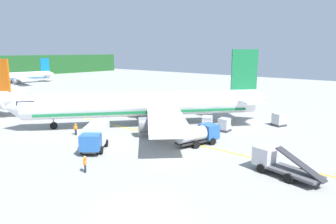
{
  "coord_description": "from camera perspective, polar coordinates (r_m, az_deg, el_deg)",
  "views": [
    {
      "loc": [
        -14.29,
        -15.1,
        11.63
      ],
      "look_at": [
        16.54,
        11.26,
        3.58
      ],
      "focal_mm": 32.97,
      "sensor_mm": 36.0,
      "label": 1
    }
  ],
  "objects": [
    {
      "name": "crew_marshaller",
      "position": [
        45.15,
        -16.71,
        -2.86
      ],
      "size": [
        0.62,
        0.32,
        1.71
      ],
      "color": "#191E33",
      "rests_on": "ground"
    },
    {
      "name": "airliner_far_taxiway",
      "position": [
        124.81,
        -26.75,
        5.85
      ],
      "size": [
        31.14,
        25.76,
        8.88
      ],
      "color": "silver",
      "rests_on": "ground"
    },
    {
      "name": "service_truck_catering",
      "position": [
        38.18,
        -13.24,
        -4.33
      ],
      "size": [
        6.2,
        5.66,
        2.87
      ],
      "color": "#2659A5",
      "rests_on": "ground"
    },
    {
      "name": "apron_guide_line",
      "position": [
        43.74,
        -2.5,
        -4.2
      ],
      "size": [
        0.3,
        60.0,
        0.01
      ],
      "primitive_type": "cube",
      "color": "yellow",
      "rests_on": "ground"
    },
    {
      "name": "airliner_foreground",
      "position": [
        48.52,
        -3.82,
        1.42
      ],
      "size": [
        34.37,
        29.99,
        11.9
      ],
      "color": "white",
      "rests_on": "ground"
    },
    {
      "name": "service_truck_baggage",
      "position": [
        38.93,
        5.55,
        -4.07
      ],
      "size": [
        6.06,
        3.54,
        2.4
      ],
      "color": "#2659A5",
      "rests_on": "ground"
    },
    {
      "name": "cargo_container_mid",
      "position": [
        47.64,
        7.27,
        -1.84
      ],
      "size": [
        2.09,
        2.09,
        1.98
      ],
      "color": "#333338",
      "rests_on": "ground"
    },
    {
      "name": "cargo_container_far",
      "position": [
        46.1,
        10.37,
        -2.33
      ],
      "size": [
        1.73,
        1.73,
        2.04
      ],
      "color": "#333338",
      "rests_on": "ground"
    },
    {
      "name": "service_truck_pushback",
      "position": [
        31.76,
        19.38,
        -8.67
      ],
      "size": [
        3.59,
        7.05,
        2.71
      ],
      "color": "silver",
      "rests_on": "ground"
    },
    {
      "name": "cargo_container_near",
      "position": [
        51.66,
        19.78,
        -1.32
      ],
      "size": [
        2.32,
        2.32,
        2.12
      ],
      "color": "#333338",
      "rests_on": "ground"
    },
    {
      "name": "crew_loader_left",
      "position": [
        31.29,
        -15.1,
        -9.04
      ],
      "size": [
        0.49,
        0.47,
        1.7
      ],
      "color": "#191E33",
      "rests_on": "ground"
    }
  ]
}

